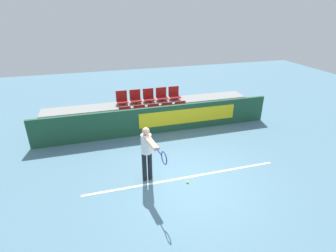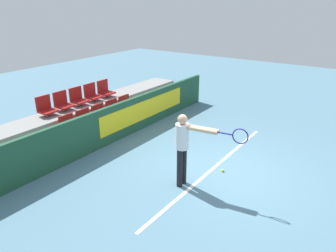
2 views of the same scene
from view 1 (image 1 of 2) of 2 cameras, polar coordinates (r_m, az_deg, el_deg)
The scene contains 17 objects.
ground_plane at distance 7.68m, azimuth 4.31°, elevation -12.23°, with size 30.00×30.00×0.00m, color slate.
court_baseline at distance 7.87m, azimuth 3.67°, elevation -11.16°, with size 5.85×0.08×0.01m.
barrier_wall at distance 10.25m, azimuth -1.97°, elevation 1.36°, with size 9.31×0.14×1.09m.
bleacher_tier_front at distance 10.87m, azimuth -2.87°, elevation 0.73°, with size 8.91×0.95×0.38m.
bleacher_tier_middle at distance 11.65m, azimuth -3.98°, elevation 3.40°, with size 8.91×0.95×0.76m.
stadium_chair_0 at distance 10.64m, azimuth -9.22°, elevation 2.33°, with size 0.47×0.41×0.56m.
stadium_chair_1 at distance 10.72m, azimuth -6.12°, elevation 2.68°, with size 0.47×0.41×0.56m.
stadium_chair_2 at distance 10.83m, azimuth -3.07°, elevation 3.01°, with size 0.47×0.41×0.56m.
stadium_chair_3 at distance 10.96m, azimuth -0.09°, elevation 3.33°, with size 0.47×0.41×0.56m.
stadium_chair_4 at distance 11.13m, azimuth 2.81°, elevation 3.64°, with size 0.47×0.41×0.56m.
stadium_chair_5 at distance 11.39m, azimuth -10.00°, elevation 5.83°, with size 0.47×0.41×0.56m.
stadium_chair_6 at distance 11.46m, azimuth -7.08°, elevation 6.14°, with size 0.47×0.41×0.56m.
stadium_chair_7 at distance 11.56m, azimuth -4.21°, elevation 6.43°, with size 0.47×0.41×0.56m.
stadium_chair_8 at distance 11.69m, azimuth -1.39°, elevation 6.70°, with size 0.47×0.41×0.56m.
stadium_chair_9 at distance 11.85m, azimuth 1.37°, elevation 6.94°, with size 0.47×0.41×0.56m.
tennis_player at distance 7.21m, azimuth -4.49°, elevation -5.22°, with size 0.35×1.53×1.66m.
tennis_ball at distance 7.65m, azimuth 4.28°, elevation -12.08°, with size 0.07×0.07×0.07m.
Camera 1 is at (-2.25, -5.71, 4.61)m, focal length 28.00 mm.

